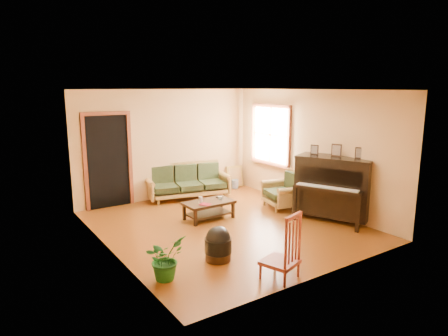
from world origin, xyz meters
TOP-DOWN VIEW (x-y plane):
  - floor at (0.00, 0.00)m, footprint 5.00×5.00m
  - doorway at (-1.45, 2.48)m, footprint 1.08×0.16m
  - window at (2.21, 1.30)m, footprint 0.12×1.36m
  - sofa at (0.35, 2.11)m, footprint 2.08×1.22m
  - coffee_table at (-0.05, 0.53)m, footprint 1.02×0.57m
  - armchair at (1.72, 0.30)m, footprint 0.95×0.98m
  - piano at (2.02, -0.89)m, footprint 1.38×1.69m
  - footstool at (-0.97, -1.23)m, footprint 0.49×0.49m
  - red_chair at (-0.58, -2.22)m, footprint 0.58×0.61m
  - leaning_frame at (1.91, 2.38)m, footprint 0.46×0.18m
  - ceramic_crock at (1.84, 2.27)m, footprint 0.19×0.19m
  - potted_plant at (-1.93, -1.35)m, footprint 0.70×0.66m
  - book at (-0.31, 0.33)m, footprint 0.24×0.26m
  - candle at (-0.24, 0.54)m, footprint 0.09×0.09m
  - glass_jar at (0.22, 0.53)m, footprint 0.11×0.11m
  - remote at (0.30, 0.67)m, footprint 0.17×0.09m

SIDE VIEW (x-z plane):
  - floor at x=0.00m, z-range 0.00..0.00m
  - ceramic_crock at x=1.84m, z-range 0.00..0.23m
  - coffee_table at x=-0.05m, z-range 0.00..0.37m
  - footstool at x=-0.97m, z-range 0.00..0.40m
  - leaning_frame at x=1.91m, z-range 0.00..0.60m
  - potted_plant at x=-1.93m, z-range 0.00..0.61m
  - remote at x=0.30m, z-range 0.37..0.38m
  - book at x=-0.31m, z-range 0.37..0.39m
  - glass_jar at x=0.22m, z-range 0.37..0.43m
  - armchair at x=1.72m, z-range 0.00..0.83m
  - sofa at x=0.35m, z-range 0.00..0.84m
  - candle at x=-0.24m, z-range 0.37..0.50m
  - red_chair at x=-0.58m, z-range 0.00..0.97m
  - piano at x=2.02m, z-range 0.00..1.29m
  - doorway at x=-1.45m, z-range 0.00..2.05m
  - window at x=2.21m, z-range 0.77..2.23m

